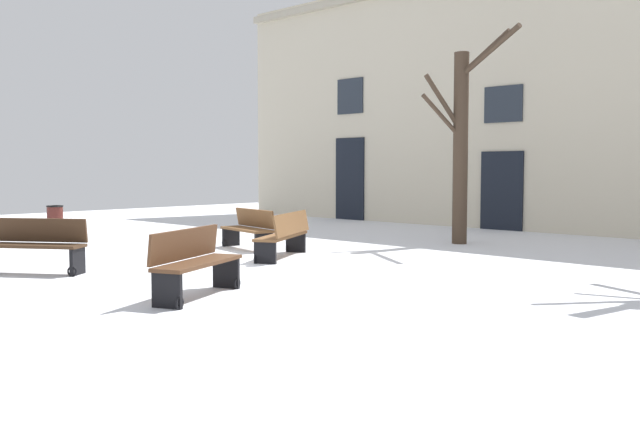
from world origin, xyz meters
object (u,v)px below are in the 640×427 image
tree_right_of_center (461,140)px  bench_by_litter_bin (35,245)px  bench_back_to_back_left (249,229)px  bench_near_lamp (195,262)px  litter_bin (55,222)px  bench_facing_shops (285,235)px

tree_right_of_center → bench_by_litter_bin: bearing=-107.7°
bench_back_to_back_left → bench_near_lamp: bearing=-36.6°
tree_right_of_center → litter_bin: tree_right_of_center is taller
bench_back_to_back_left → bench_facing_shops: bench_facing_shops is taller
bench_back_to_back_left → bench_facing_shops: size_ratio=0.86×
bench_near_lamp → bench_by_litter_bin: bearing=75.7°
bench_back_to_back_left → bench_near_lamp: (3.65, -4.07, 0.04)m
bench_back_to_back_left → bench_facing_shops: bearing=-4.8°
litter_bin → bench_back_to_back_left: bench_back_to_back_left is taller
bench_facing_shops → tree_right_of_center: bearing=138.1°
tree_right_of_center → bench_near_lamp: tree_right_of_center is taller
tree_right_of_center → litter_bin: 9.99m
tree_right_of_center → bench_back_to_back_left: 5.22m
bench_near_lamp → litter_bin: bearing=53.0°
bench_facing_shops → bench_by_litter_bin: 4.46m
tree_right_of_center → litter_bin: (-7.82, -5.89, -1.96)m
bench_back_to_back_left → bench_near_lamp: 5.47m
bench_near_lamp → bench_facing_shops: 4.14m
tree_right_of_center → bench_facing_shops: tree_right_of_center is taller
litter_bin → tree_right_of_center: bearing=37.0°
tree_right_of_center → bench_facing_shops: size_ratio=2.46×
bench_by_litter_bin → bench_near_lamp: bearing=-25.2°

